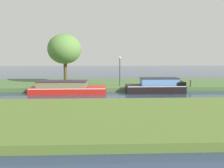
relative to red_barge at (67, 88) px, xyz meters
The scene contains 9 objects.
ground_plane 5.43m from the red_barge, 12.82° to the right, with size 120.00×120.00×0.00m, color #293751.
riverbank_far 7.85m from the red_barge, 47.73° to the left, with size 72.00×10.00×0.40m, color #496A38.
riverbank_near 11.49m from the red_barge, 62.66° to the right, with size 72.00×10.00×0.40m, color #556E2D.
red_barge is the anchor object (origin of this frame).
black_narrowboat 9.07m from the red_barge, ahead, with size 5.81×2.16×1.50m.
willow_tree_left 6.84m from the red_barge, 99.66° to the left, with size 4.01×4.27×5.88m.
lamp_post 6.24m from the red_barge, 23.02° to the left, with size 0.24×0.24×3.21m.
mooring_post_near 2.18m from the red_barge, 35.12° to the left, with size 0.18×0.18×0.76m, color #4A361F.
mooring_post_far 13.03m from the red_barge, ahead, with size 0.14×0.14×0.73m, color #453724.
Camera 1 is at (-1.79, -23.09, 3.85)m, focal length 39.29 mm.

